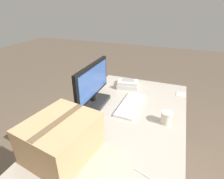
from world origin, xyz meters
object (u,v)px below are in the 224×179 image
monitor (93,87)px  sticky_note_pad (181,95)px  desk_phone (128,84)px  cardboard_box (62,137)px  keyboard (131,105)px  paper_cup_right (167,118)px

monitor → sticky_note_pad: (0.45, -0.72, -0.16)m
desk_phone → cardboard_box: 1.02m
monitor → cardboard_box: (-0.57, -0.09, -0.04)m
keyboard → cardboard_box: 0.70m
sticky_note_pad → monitor: bearing=122.0°
keyboard → sticky_note_pad: (0.37, -0.40, -0.01)m
desk_phone → paper_cup_right: size_ratio=2.67×
desk_phone → monitor: bearing=146.2°
monitor → cardboard_box: monitor is taller
keyboard → desk_phone: (0.37, 0.14, 0.01)m
keyboard → sticky_note_pad: keyboard is taller
paper_cup_right → sticky_note_pad: paper_cup_right is taller
monitor → desk_phone: (0.44, -0.18, -0.13)m
keyboard → desk_phone: size_ratio=1.69×
cardboard_box → paper_cup_right: bearing=-46.3°
paper_cup_right → sticky_note_pad: bearing=-10.5°
monitor → keyboard: 0.36m
monitor → paper_cup_right: 0.64m
keyboard → desk_phone: 0.39m
keyboard → paper_cup_right: bearing=-111.7°
monitor → sticky_note_pad: bearing=-58.0°
monitor → paper_cup_right: monitor is taller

